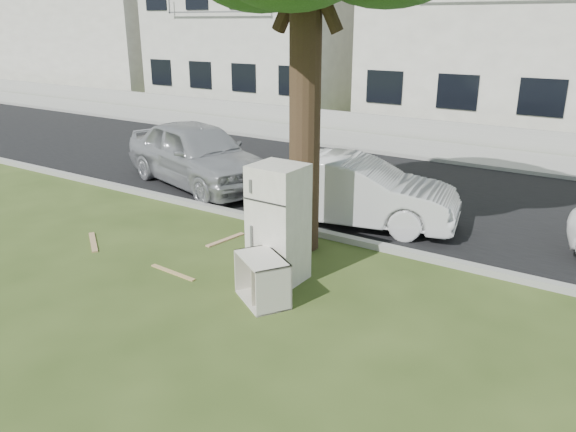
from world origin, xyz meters
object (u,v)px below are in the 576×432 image
Objects in this scene: cabinet at (262,279)px; car_center at (353,191)px; fridge at (278,224)px; car_left at (198,154)px.

cabinet is 0.21× the size of car_center.
fridge is 0.40× the size of car_left.
fridge is 0.98m from cabinet.
car_center is 0.89× the size of car_left.
car_center reaches higher than cabinet.
fridge reaches higher than car_center.
car_center is 4.57m from car_left.
fridge is at bearing 172.25° from car_center.
cabinet is at bearing -113.23° from car_left.
fridge is 2.12× the size of cabinet.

